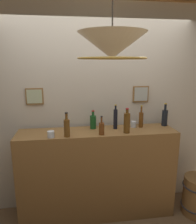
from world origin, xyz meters
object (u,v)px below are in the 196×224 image
liquor_bottle_bourbon (165,117)px  liquor_bottle_sherry (102,128)px  liquor_bottle_mezcal (127,122)px  pendant_lamp (112,46)px  liquor_bottle_scotch (141,119)px  glass_tumbler_rocks (133,124)px  glass_tumbler_highball (51,134)px  liquor_bottle_rum (67,127)px  liquor_bottle_vermouth (93,122)px  liquor_bottle_brandy (115,119)px

liquor_bottle_bourbon → liquor_bottle_sherry: (-0.88, -0.24, -0.04)m
liquor_bottle_mezcal → pendant_lamp: pendant_lamp is taller
liquor_bottle_scotch → pendant_lamp: size_ratio=0.45×
glass_tumbler_rocks → glass_tumbler_highball: size_ratio=0.97×
liquor_bottle_rum → liquor_bottle_sherry: 0.40m
liquor_bottle_mezcal → pendant_lamp: size_ratio=0.47×
glass_tumbler_highball → pendant_lamp: pendant_lamp is taller
liquor_bottle_scotch → pendant_lamp: pendant_lamp is taller
liquor_bottle_bourbon → liquor_bottle_rum: size_ratio=1.07×
pendant_lamp → glass_tumbler_highball: bearing=138.3°
liquor_bottle_scotch → liquor_bottle_bourbon: (0.33, 0.02, 0.01)m
liquor_bottle_bourbon → liquor_bottle_sherry: 0.92m
liquor_bottle_scotch → glass_tumbler_highball: size_ratio=3.61×
liquor_bottle_sherry → liquor_bottle_mezcal: bearing=4.5°
liquor_bottle_mezcal → pendant_lamp: bearing=-119.1°
liquor_bottle_bourbon → glass_tumbler_highball: bearing=-170.1°
liquor_bottle_scotch → liquor_bottle_rum: 0.98m
liquor_bottle_vermouth → liquor_bottle_rum: liquor_bottle_rum is taller
liquor_bottle_vermouth → liquor_bottle_bourbon: size_ratio=0.78×
liquor_bottle_rum → liquor_bottle_brandy: 0.64m
liquor_bottle_rum → liquor_bottle_vermouth: bearing=38.3°
glass_tumbler_highball → liquor_bottle_mezcal: bearing=2.3°
glass_tumbler_rocks → liquor_bottle_mezcal: bearing=-125.8°
liquor_bottle_rum → glass_tumbler_rocks: 0.89m
liquor_bottle_bourbon → glass_tumbler_highball: 1.48m
liquor_bottle_bourbon → glass_tumbler_rocks: 0.43m
liquor_bottle_rum → liquor_bottle_brandy: liquor_bottle_brandy is taller
liquor_bottle_bourbon → liquor_bottle_brandy: size_ratio=0.97×
liquor_bottle_rum → glass_tumbler_highball: 0.19m
liquor_bottle_mezcal → glass_tumbler_rocks: size_ratio=3.87×
liquor_bottle_sherry → liquor_bottle_mezcal: liquor_bottle_mezcal is taller
liquor_bottle_scotch → liquor_bottle_mezcal: bearing=-141.2°
liquor_bottle_sherry → pendant_lamp: bearing=-90.0°
liquor_bottle_mezcal → liquor_bottle_brandy: bearing=119.6°
liquor_bottle_rum → liquor_bottle_mezcal: liquor_bottle_mezcal is taller
liquor_bottle_scotch → liquor_bottle_rum: size_ratio=1.01×
liquor_bottle_vermouth → liquor_bottle_sherry: bearing=-74.2°
liquor_bottle_vermouth → liquor_bottle_scotch: size_ratio=0.82×
glass_tumbler_rocks → pendant_lamp: bearing=-121.1°
liquor_bottle_vermouth → pendant_lamp: pendant_lamp is taller
liquor_bottle_vermouth → liquor_bottle_sherry: (0.07, -0.25, -0.01)m
liquor_bottle_vermouth → liquor_bottle_bourbon: bearing=-0.2°
liquor_bottle_vermouth → liquor_bottle_rum: size_ratio=0.84×
glass_tumbler_rocks → liquor_bottle_bourbon: bearing=1.6°
liquor_bottle_bourbon → pendant_lamp: bearing=-139.0°
liquor_bottle_sherry → glass_tumbler_highball: 0.58m
liquor_bottle_sherry → glass_tumbler_highball: liquor_bottle_sherry is taller
glass_tumbler_highball → liquor_bottle_scotch: bearing=11.7°
glass_tumbler_highball → liquor_bottle_vermouth: bearing=26.9°
liquor_bottle_brandy → liquor_bottle_sherry: bearing=-136.4°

